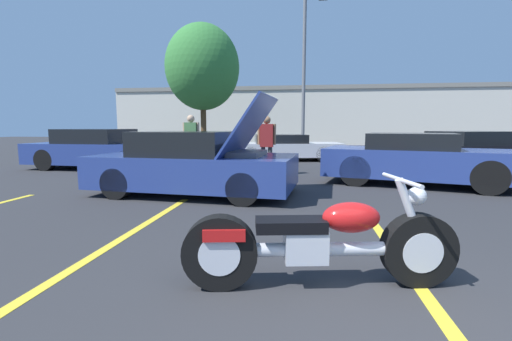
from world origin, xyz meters
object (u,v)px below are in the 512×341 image
object	(u,v)px
show_car_hood_open	(195,164)
spectator_by_show_car	(267,140)
tree_background	(202,67)
parked_car_right_row	(470,149)
parked_car_mid_right_row	(416,160)
parked_car_left_row	(100,150)
parked_car_mid_left_row	(284,148)
spectator_midground	(191,138)
light_pole	(305,69)
motorcycle	(320,243)

from	to	relation	value
show_car_hood_open	spectator_by_show_car	xyz separation A→B (m)	(1.16, 2.84, 0.38)
tree_background	parked_car_right_row	distance (m)	13.74
parked_car_mid_right_row	parked_car_left_row	bearing A→B (deg)	-175.64
parked_car_mid_right_row	spectator_by_show_car	world-z (taller)	spectator_by_show_car
parked_car_mid_left_row	parked_car_mid_right_row	size ratio (longest dim) A/B	1.06
spectator_midground	parked_car_left_row	bearing A→B (deg)	173.15
parked_car_left_row	spectator_by_show_car	distance (m)	5.68
light_pole	show_car_hood_open	size ratio (longest dim) A/B	1.89
parked_car_left_row	parked_car_mid_right_row	bearing A→B (deg)	-8.77
motorcycle	spectator_by_show_car	bearing A→B (deg)	90.14
parked_car_right_row	spectator_midground	size ratio (longest dim) A/B	2.99
parked_car_right_row	parked_car_left_row	bearing A→B (deg)	167.83
show_car_hood_open	parked_car_right_row	xyz separation A→B (m)	(8.01, 6.22, -0.03)
tree_background	spectator_midground	size ratio (longest dim) A/B	4.09
parked_car_right_row	show_car_hood_open	bearing A→B (deg)	-165.80
parked_car_mid_right_row	spectator_midground	world-z (taller)	spectator_midground
light_pole	show_car_hood_open	bearing A→B (deg)	-100.73
show_car_hood_open	parked_car_mid_right_row	xyz separation A→B (m)	(4.84, 1.75, -0.01)
spectator_midground	parked_car_right_row	bearing A→B (deg)	17.54
tree_background	show_car_hood_open	distance (m)	13.57
light_pole	parked_car_right_row	distance (m)	8.81
show_car_hood_open	parked_car_mid_left_row	size ratio (longest dim) A/B	0.88
parked_car_mid_right_row	spectator_midground	distance (m)	6.24
light_pole	spectator_midground	bearing A→B (deg)	-112.14
tree_background	parked_car_left_row	xyz separation A→B (m)	(-0.91, -8.76, -4.05)
tree_background	show_car_hood_open	bearing A→B (deg)	-74.19
parked_car_right_row	parked_car_left_row	size ratio (longest dim) A/B	1.12
tree_background	parked_car_mid_left_row	bearing A→B (deg)	-46.17
parked_car_left_row	parked_car_mid_left_row	bearing A→B (deg)	34.99
motorcycle	spectator_by_show_car	size ratio (longest dim) A/B	1.41
motorcycle	parked_car_right_row	size ratio (longest dim) A/B	0.46
spectator_by_show_car	motorcycle	bearing A→B (deg)	-79.96
motorcycle	show_car_hood_open	bearing A→B (deg)	111.43
parked_car_mid_left_row	parked_car_right_row	bearing A→B (deg)	-20.45
spectator_by_show_car	spectator_midground	xyz separation A→B (m)	(-2.36, 0.47, 0.04)
parked_car_left_row	spectator_midground	distance (m)	3.30
parked_car_mid_right_row	motorcycle	bearing A→B (deg)	-97.74
parked_car_mid_left_row	parked_car_mid_right_row	distance (m)	6.56
parked_car_right_row	parked_car_mid_right_row	world-z (taller)	parked_car_mid_right_row
tree_background	show_car_hood_open	world-z (taller)	tree_background
light_pole	spectator_midground	size ratio (longest dim) A/B	4.59
light_pole	show_car_hood_open	world-z (taller)	light_pole
parked_car_left_row	parked_car_mid_left_row	xyz separation A→B (m)	(5.83, 3.64, -0.10)
show_car_hood_open	spectator_by_show_car	bearing A→B (deg)	72.97
parked_car_left_row	spectator_by_show_car	bearing A→B (deg)	-5.66
parked_car_left_row	light_pole	bearing A→B (deg)	53.23
spectator_by_show_car	parked_car_right_row	bearing A→B (deg)	26.25
parked_car_mid_left_row	parked_car_mid_right_row	xyz separation A→B (m)	(3.45, -5.58, 0.08)
spectator_midground	light_pole	bearing A→B (deg)	67.86
parked_car_mid_left_row	light_pole	bearing A→B (deg)	68.42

